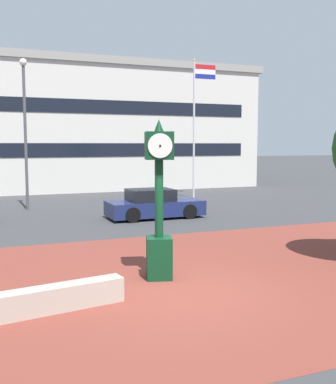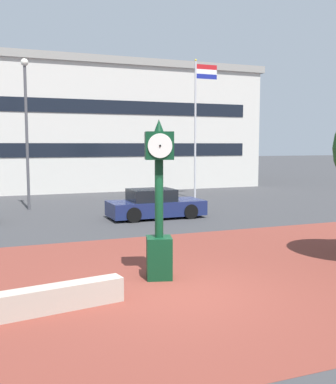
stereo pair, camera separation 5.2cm
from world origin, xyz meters
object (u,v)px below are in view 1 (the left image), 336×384
car_street_mid (154,205)px  civic_building (48,128)px  street_clock (159,206)px  flagpole_primary (196,119)px  street_lamp_post (25,120)px

car_street_mid → civic_building: 19.68m
car_street_mid → civic_building: bearing=-174.3°
street_clock → flagpole_primary: (7.82, 14.68, 2.95)m
car_street_mid → flagpole_primary: flagpole_primary is taller
car_street_mid → flagpole_primary: bearing=140.8°
civic_building → car_street_mid: bearing=-83.9°
flagpole_primary → street_lamp_post: bearing=-171.8°
street_clock → flagpole_primary: size_ratio=0.47×
car_street_mid → street_lamp_post: bearing=-133.4°
street_clock → civic_building: (0.92, 27.82, 2.76)m
street_clock → street_lamp_post: 13.67m
street_clock → street_lamp_post: size_ratio=0.52×
street_clock → car_street_mid: bearing=86.8°
street_clock → car_street_mid: 9.23m
car_street_mid → civic_building: civic_building is taller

